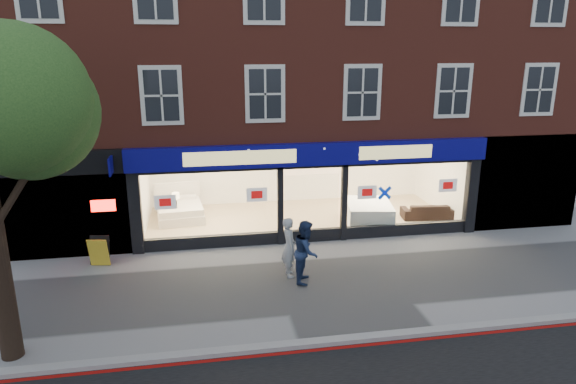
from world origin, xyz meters
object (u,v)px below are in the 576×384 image
object	(u,v)px
display_bed	(180,210)
a_board	(99,251)
mattress_stack	(369,213)
sofa	(427,211)
pedestrian_grey	(289,247)
pedestrian_blue	(306,251)

from	to	relation	value
display_bed	a_board	size ratio (longest dim) A/B	2.47
mattress_stack	sofa	distance (m)	2.33
mattress_stack	pedestrian_grey	size ratio (longest dim) A/B	1.28
pedestrian_grey	display_bed	bearing A→B (deg)	28.01
display_bed	pedestrian_blue	world-z (taller)	pedestrian_blue
display_bed	pedestrian_blue	xyz separation A→B (m)	(3.51, -5.71, 0.44)
mattress_stack	a_board	size ratio (longest dim) A/B	2.47
mattress_stack	pedestrian_grey	xyz separation A→B (m)	(-3.47, -3.51, 0.36)
a_board	pedestrian_grey	bearing A→B (deg)	-7.13
mattress_stack	a_board	distance (m)	8.99
sofa	pedestrian_grey	distance (m)	6.89
display_bed	a_board	xyz separation A→B (m)	(-2.19, -3.67, 0.02)
sofa	display_bed	bearing A→B (deg)	-3.24
display_bed	sofa	world-z (taller)	display_bed
mattress_stack	sofa	xyz separation A→B (m)	(2.31, 0.21, -0.11)
sofa	a_board	distance (m)	11.30
display_bed	mattress_stack	size ratio (longest dim) A/B	1.00
display_bed	sofa	xyz separation A→B (m)	(8.91, -1.56, -0.05)
display_bed	pedestrian_blue	bearing A→B (deg)	-64.19
pedestrian_grey	sofa	bearing A→B (deg)	-59.92
pedestrian_blue	a_board	bearing A→B (deg)	89.56
mattress_stack	pedestrian_grey	world-z (taller)	pedestrian_grey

